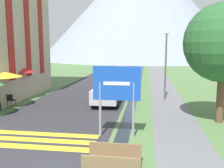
{
  "coord_description": "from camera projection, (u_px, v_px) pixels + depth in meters",
  "views": [
    {
      "loc": [
        2.2,
        -5.39,
        3.73
      ],
      "look_at": [
        -0.02,
        10.0,
        1.43
      ],
      "focal_mm": 40.0,
      "sensor_mm": 36.0,
      "label": 1
    }
  ],
  "objects": [
    {
      "name": "tree_by_path",
      "position": [
        224.0,
        43.0,
        11.96
      ],
      "size": [
        3.84,
        3.84,
        5.87
      ],
      "color": "brown",
      "rests_on": "ground_plane"
    },
    {
      "name": "road_sign",
      "position": [
        117.0,
        90.0,
        10.2
      ],
      "size": [
        1.97,
        0.11,
        2.97
      ],
      "color": "gray",
      "rests_on": "ground_plane"
    },
    {
      "name": "drainage_channel",
      "position": [
        141.0,
        74.0,
        35.34
      ],
      "size": [
        0.6,
        60.0,
        0.0
      ],
      "color": "black",
      "rests_on": "ground_plane"
    },
    {
      "name": "mountain_distant",
      "position": [
        141.0,
        5.0,
        77.32
      ],
      "size": [
        61.56,
        61.56,
        33.44
      ],
      "color": "gray",
      "rests_on": "ground_plane"
    },
    {
      "name": "streetlamp",
      "position": [
        166.0,
        59.0,
        17.38
      ],
      "size": [
        0.28,
        0.28,
        4.85
      ],
      "color": "#515156",
      "rests_on": "ground_plane"
    },
    {
      "name": "parked_car_far",
      "position": [
        119.0,
        76.0,
        24.95
      ],
      "size": [
        1.89,
        4.22,
        1.82
      ],
      "color": "black",
      "rests_on": "ground_plane"
    },
    {
      "name": "road",
      "position": [
        115.0,
        73.0,
        35.86
      ],
      "size": [
        6.4,
        60.0,
        0.01
      ],
      "color": "#2D2D33",
      "rests_on": "ground_plane"
    },
    {
      "name": "ground_plane",
      "position": [
        126.0,
        84.0,
        25.72
      ],
      "size": [
        160.0,
        160.0,
        0.0
      ],
      "primitive_type": "plane",
      "color": "#517542"
    },
    {
      "name": "crosswalk_marking",
      "position": [
        30.0,
        140.0,
        10.14
      ],
      "size": [
        5.44,
        1.84,
        0.01
      ],
      "color": "yellow",
      "rests_on": "ground_plane"
    },
    {
      "name": "cafe_umbrella_rear_red",
      "position": [
        20.0,
        69.0,
        17.89
      ],
      "size": [
        2.08,
        2.08,
        2.38
      ],
      "color": "#B7B2A8",
      "rests_on": "ground_plane"
    },
    {
      "name": "cafe_umbrella_middle_yellow",
      "position": [
        1.0,
        74.0,
        15.23
      ],
      "size": [
        2.46,
        2.46,
        2.3
      ],
      "color": "#B7B2A8",
      "rests_on": "ground_plane"
    },
    {
      "name": "parked_car_near",
      "position": [
        108.0,
        90.0,
        16.68
      ],
      "size": [
        1.71,
        4.41,
        1.82
      ],
      "color": "#B2B2B7",
      "rests_on": "ground_plane"
    },
    {
      "name": "footbridge",
      "position": [
        113.0,
        163.0,
        7.62
      ],
      "size": [
        1.7,
        1.1,
        0.65
      ],
      "color": "brown",
      "rests_on": "ground_plane"
    },
    {
      "name": "footpath",
      "position": [
        158.0,
        74.0,
        35.0
      ],
      "size": [
        2.2,
        60.0,
        0.01
      ],
      "color": "slate",
      "rests_on": "ground_plane"
    },
    {
      "name": "cafe_chair_middle",
      "position": [
        11.0,
        99.0,
        15.48
      ],
      "size": [
        0.4,
        0.4,
        0.85
      ],
      "rotation": [
        0.0,
        0.0,
        0.23
      ],
      "color": "black",
      "rests_on": "ground_plane"
    }
  ]
}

